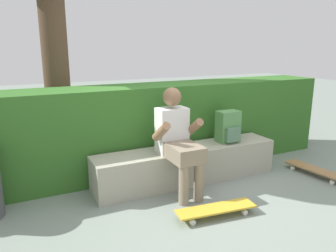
# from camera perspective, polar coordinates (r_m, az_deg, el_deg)

# --- Properties ---
(ground_plane) EXTENTS (24.00, 24.00, 0.00)m
(ground_plane) POSITION_cam_1_polar(r_m,az_deg,el_deg) (3.92, 5.30, -10.77)
(ground_plane) COLOR gray
(bench_main) EXTENTS (2.32, 0.44, 0.42)m
(bench_main) POSITION_cam_1_polar(r_m,az_deg,el_deg) (4.05, 3.38, -6.63)
(bench_main) COLOR #A19E8B
(bench_main) RESTS_ON ground
(person_skater) EXTENTS (0.49, 0.62, 1.17)m
(person_skater) POSITION_cam_1_polar(r_m,az_deg,el_deg) (3.63, 1.69, -2.14)
(person_skater) COLOR white
(person_skater) RESTS_ON ground
(skateboard_near_person) EXTENTS (0.82, 0.29, 0.09)m
(skateboard_near_person) POSITION_cam_1_polar(r_m,az_deg,el_deg) (3.34, 8.31, -14.07)
(skateboard_near_person) COLOR gold
(skateboard_near_person) RESTS_ON ground
(skateboard_beside_bench) EXTENTS (0.29, 0.82, 0.09)m
(skateboard_beside_bench) POSITION_cam_1_polar(r_m,az_deg,el_deg) (4.64, 24.21, -6.97)
(skateboard_beside_bench) COLOR olive
(skateboard_beside_bench) RESTS_ON ground
(backpack_on_bench) EXTENTS (0.28, 0.23, 0.40)m
(backpack_on_bench) POSITION_cam_1_polar(r_m,az_deg,el_deg) (4.22, 10.42, -0.19)
(backpack_on_bench) COLOR #51894C
(backpack_on_bench) RESTS_ON bench_main
(hedge_row) EXTENTS (5.50, 0.63, 1.13)m
(hedge_row) POSITION_cam_1_polar(r_m,az_deg,el_deg) (4.30, -4.75, -0.50)
(hedge_row) COLOR #306423
(hedge_row) RESTS_ON ground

